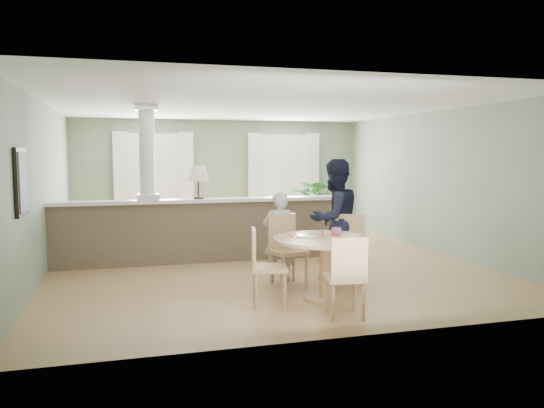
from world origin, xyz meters
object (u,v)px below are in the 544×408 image
object	(u,v)px
man_person	(334,219)
sofa	(260,223)
child_person	(279,237)
dining_table	(326,250)
houseplant	(319,201)
chair_far_man	(348,246)
chair_near	(346,274)
chair_side	(263,263)
chair_far_boy	(286,246)

from	to	relation	value
man_person	sofa	bearing A→B (deg)	-104.22
sofa	man_person	size ratio (longest dim) A/B	1.71
child_person	dining_table	bearing A→B (deg)	105.97
houseplant	dining_table	world-z (taller)	houseplant
houseplant	chair_far_man	size ratio (longest dim) A/B	1.62
child_person	man_person	xyz separation A→B (m)	(0.85, -0.07, 0.24)
houseplant	chair_far_man	xyz separation A→B (m)	(-1.18, -4.34, -0.26)
dining_table	chair_near	world-z (taller)	chair_near
sofa	child_person	bearing A→B (deg)	-113.89
chair_near	chair_side	size ratio (longest dim) A/B	1.00
chair_far_man	chair_near	size ratio (longest dim) A/B	1.05
sofa	chair_far_boy	bearing A→B (deg)	-112.65
chair_side	chair_far_boy	bearing A→B (deg)	-20.62
chair_near	dining_table	bearing A→B (deg)	-87.64
houseplant	chair_far_boy	size ratio (longest dim) A/B	1.61
sofa	dining_table	xyz separation A→B (m)	(-0.22, -4.30, 0.19)
dining_table	chair_far_man	world-z (taller)	chair_far_man
sofa	child_person	distance (m)	3.21
child_person	man_person	size ratio (longest dim) A/B	0.73
chair_far_man	chair_side	xyz separation A→B (m)	(-1.45, -0.70, -0.03)
child_person	man_person	bearing A→B (deg)	176.58
sofa	chair_near	xyz separation A→B (m)	(-0.29, -5.14, 0.08)
chair_near	chair_side	xyz separation A→B (m)	(-0.76, 0.81, -0.00)
dining_table	man_person	world-z (taller)	man_person
dining_table	man_person	distance (m)	1.23
chair_near	man_person	xyz separation A→B (m)	(0.63, 1.90, 0.37)
chair_side	child_person	size ratio (longest dim) A/B	0.72
chair_far_boy	chair_near	world-z (taller)	chair_far_boy
chair_near	sofa	bearing A→B (deg)	-85.69
chair_side	man_person	world-z (taller)	man_person
chair_far_boy	child_person	size ratio (longest dim) A/B	0.76
sofa	child_person	world-z (taller)	child_person
man_person	houseplant	bearing A→B (deg)	-127.60
dining_table	chair_side	bearing A→B (deg)	-178.36
man_person	chair_far_man	bearing A→B (deg)	78.00
sofa	chair_side	distance (m)	4.45
chair_far_boy	houseplant	bearing A→B (deg)	52.01
dining_table	chair_far_man	size ratio (longest dim) A/B	1.33
chair_far_boy	chair_near	distance (m)	1.75
chair_side	chair_near	bearing A→B (deg)	-125.34
chair_far_man	chair_side	distance (m)	1.61
chair_side	houseplant	bearing A→B (deg)	-16.23
houseplant	dining_table	xyz separation A→B (m)	(-1.79, -5.01, -0.17)
dining_table	child_person	world-z (taller)	child_person
chair_far_boy	chair_far_man	distance (m)	0.90
sofa	houseplant	xyz separation A→B (m)	(1.58, 0.71, 0.36)
chair_near	chair_side	distance (m)	1.11
chair_side	child_person	xyz separation A→B (m)	(0.54, 1.16, 0.13)
houseplant	child_person	distance (m)	4.41
houseplant	chair_side	size ratio (longest dim) A/B	1.70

